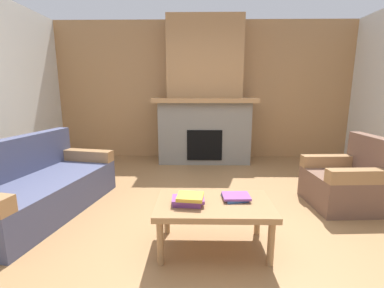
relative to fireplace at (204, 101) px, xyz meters
name	(u,v)px	position (x,y,z in m)	size (l,w,h in m)	color
ground	(210,225)	(0.00, -2.62, -1.16)	(9.00, 9.00, 0.00)	olive
wall_back_wood_panel	(204,91)	(0.00, 0.38, 0.19)	(6.00, 0.12, 2.70)	#A87A4C
fireplace	(204,101)	(0.00, 0.00, 0.00)	(1.90, 0.82, 2.70)	gray
couch	(38,188)	(-1.95, -2.35, -0.88)	(1.16, 1.93, 0.85)	#474C6B
armchair	(347,182)	(1.66, -2.12, -0.87)	(0.80, 0.80, 0.85)	brown
coffee_table	(214,208)	(0.01, -3.03, -0.79)	(1.00, 0.60, 0.43)	#997047
book_stack_near_edge	(189,199)	(-0.21, -3.08, -0.69)	(0.28, 0.22, 0.09)	#7A3D84
book_stack_center	(235,197)	(0.20, -2.96, -0.71)	(0.25, 0.24, 0.04)	#335699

